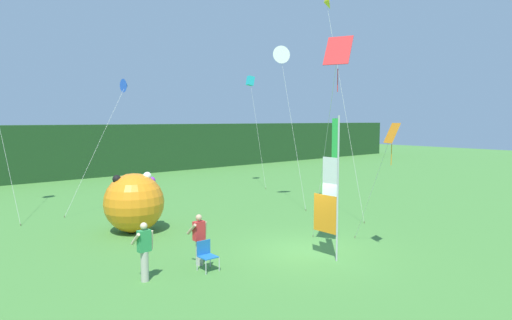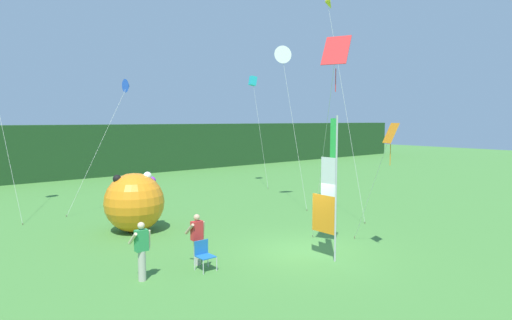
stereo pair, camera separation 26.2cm
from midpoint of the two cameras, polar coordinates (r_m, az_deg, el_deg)
The scene contains 13 objects.
ground_plane at distance 15.55m, azimuth 6.56°, elevation -11.81°, with size 120.00×120.00×0.00m, color #478438.
distant_treeline at distance 37.12m, azimuth -23.18°, elevation 1.04°, with size 80.00×2.40×4.17m, color #1E421E.
banner_flag at distance 14.34m, azimuth 9.22°, elevation -4.04°, with size 0.06×1.03×4.71m.
person_near_banner at distance 13.98m, azimuth -8.03°, elevation -10.10°, with size 0.55×0.48×1.62m.
person_mid_field at distance 12.93m, azimuth -15.01°, elevation -11.32°, with size 0.55×0.48×1.70m.
inflatable_balloon at distance 18.43m, azimuth -16.08°, elevation -5.39°, with size 2.41×2.41×2.45m.
folding_chair at distance 13.62m, azimuth -7.12°, elevation -12.06°, with size 0.51×0.51×0.89m.
kite_red_diamond_0 at distance 13.82m, azimuth 10.04°, elevation 12.94°, with size 2.36×3.14×7.12m.
kite_yellow_delta_1 at distance 21.95m, azimuth 8.88°, elevation 19.65°, with size 0.77×2.97×10.47m.
kite_blue_delta_2 at distance 24.50m, azimuth -17.07°, elevation 9.23°, with size 3.90×1.61×6.74m.
kite_cyan_box_3 at distance 30.11m, azimuth -1.00°, elevation 10.25°, with size 0.58×2.09×7.55m.
kite_orange_diamond_4 at distance 14.95m, azimuth 16.65°, elevation 2.51°, with size 1.29×2.45×4.46m.
kite_white_delta_6 at distance 23.44m, azimuth 2.92°, elevation 13.52°, with size 0.99×2.42×8.41m.
Camera 1 is at (-10.98, -10.05, 4.56)m, focal length 30.53 mm.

